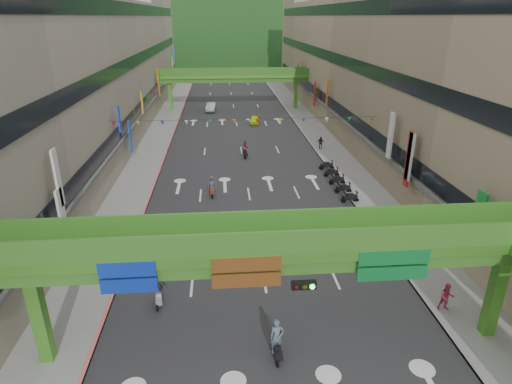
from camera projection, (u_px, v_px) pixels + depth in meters
road_slab at (238, 130)px, 62.00m from camera, size 18.00×140.00×0.02m
sidewalk_left at (161, 132)px, 61.13m from camera, size 4.00×140.00×0.15m
sidewalk_right at (312, 128)px, 62.82m from camera, size 4.00×140.00×0.15m
curb_left at (174, 131)px, 61.27m from camera, size 0.20×140.00×0.18m
curb_right at (300, 129)px, 62.66m from camera, size 0.20×140.00×0.18m
building_row_left at (95, 64)px, 56.94m from camera, size 12.80×95.00×19.00m
building_row_right at (372, 62)px, 59.84m from camera, size 12.80×95.00×19.00m
overpass_near at (300, 264)px, 18.99m from camera, size 28.00×12.27×7.10m
overpass_far at (233, 78)px, 73.76m from camera, size 28.00×2.20×7.10m
hill_left at (186, 60)px, 162.18m from camera, size 168.00×140.00×112.00m
hill_right at (283, 55)px, 183.66m from camera, size 208.00×176.00×128.00m
bunting_string at (246, 121)px, 41.30m from camera, size 26.00×0.36×0.47m
scooter_rider_near at (277, 340)px, 20.41m from camera, size 0.71×1.60×2.21m
scooter_rider_mid at (245, 149)px, 49.65m from camera, size 0.93×1.60×2.09m
scooter_rider_left at (158, 290)px, 24.26m from camera, size 1.02×1.60×2.02m
scooter_rider_far at (212, 186)px, 39.11m from camera, size 0.78×1.60×1.92m
parked_scooter_row at (337, 180)px, 41.86m from camera, size 1.60×9.40×1.08m
car_silver at (211, 107)px, 74.34m from camera, size 1.98×4.64×1.49m
car_yellow at (255, 120)px, 65.68m from camera, size 1.86×3.80×1.25m
pedestrian_red at (446, 299)px, 23.75m from camera, size 0.88×0.73×1.64m
pedestrian_dark at (320, 144)px, 52.84m from camera, size 0.96×0.62×1.52m
pedestrian_blue at (397, 238)px, 30.25m from camera, size 0.90×0.67×1.75m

